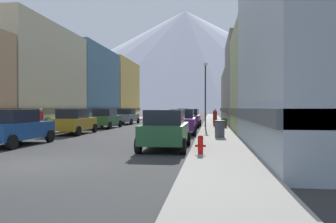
{
  "coord_description": "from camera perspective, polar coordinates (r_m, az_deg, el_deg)",
  "views": [
    {
      "loc": [
        5.82,
        -9.91,
        1.86
      ],
      "look_at": [
        -0.04,
        35.2,
        1.37
      ],
      "focal_mm": 35.1,
      "sensor_mm": 36.0,
      "label": 1
    }
  ],
  "objects": [
    {
      "name": "ground_plane",
      "position": [
        11.64,
        -23.0,
        -8.64
      ],
      "size": [
        400.0,
        400.0,
        0.0
      ],
      "primitive_type": "plane",
      "color": "#323232"
    },
    {
      "name": "sidewalk_left",
      "position": [
        46.54,
        -7.63,
        -1.58
      ],
      "size": [
        2.5,
        100.0,
        0.15
      ],
      "primitive_type": "cube",
      "color": "gray",
      "rests_on": "ground"
    },
    {
      "name": "sidewalk_right",
      "position": [
        44.94,
        7.95,
        -1.66
      ],
      "size": [
        2.5,
        100.0,
        0.15
      ],
      "primitive_type": "cube",
      "color": "gray",
      "rests_on": "ground"
    },
    {
      "name": "storefront_left_1",
      "position": [
        33.09,
        -25.32,
        5.08
      ],
      "size": [
        9.31,
        12.68,
        9.26
      ],
      "color": "beige",
      "rests_on": "ground"
    },
    {
      "name": "storefront_left_2",
      "position": [
        44.17,
        -15.19,
        4.21
      ],
      "size": [
        7.52,
        12.77,
        9.61
      ],
      "color": "slate",
      "rests_on": "ground"
    },
    {
      "name": "storefront_left_3",
      "position": [
        57.09,
        -10.63,
        3.53
      ],
      "size": [
        8.95,
        13.08,
        9.88
      ],
      "color": "#D8B259",
      "rests_on": "ground"
    },
    {
      "name": "storefront_right_1",
      "position": [
        26.02,
        21.93,
        4.69
      ],
      "size": [
        9.95,
        8.66,
        7.74
      ],
      "color": "#8C9966",
      "rests_on": "ground"
    },
    {
      "name": "storefront_right_2",
      "position": [
        35.39,
        17.43,
        4.61
      ],
      "size": [
        9.21,
        10.11,
        9.0
      ],
      "color": "#66605B",
      "rests_on": "ground"
    },
    {
      "name": "storefront_right_3",
      "position": [
        47.51,
        14.69,
        2.29
      ],
      "size": [
        8.97,
        13.57,
        6.78
      ],
      "color": "#66605B",
      "rests_on": "ground"
    },
    {
      "name": "car_left_0",
      "position": [
        17.96,
        -25.04,
        -2.51
      ],
      "size": [
        2.18,
        4.45,
        1.78
      ],
      "color": "#19478C",
      "rests_on": "ground"
    },
    {
      "name": "car_left_1",
      "position": [
        24.24,
        -15.99,
        -1.68
      ],
      "size": [
        2.15,
        4.44,
        1.78
      ],
      "color": "#B28419",
      "rests_on": "ground"
    },
    {
      "name": "car_left_2",
      "position": [
        30.77,
        -10.82,
        -1.18
      ],
      "size": [
        2.08,
        4.41,
        1.78
      ],
      "color": "#265933",
      "rests_on": "ground"
    },
    {
      "name": "car_left_3",
      "position": [
        38.29,
        -7.15,
        -0.82
      ],
      "size": [
        2.12,
        4.43,
        1.78
      ],
      "color": "slate",
      "rests_on": "ground"
    },
    {
      "name": "car_right_0",
      "position": [
        14.88,
        -0.42,
        -3.09
      ],
      "size": [
        2.09,
        4.42,
        1.78
      ],
      "color": "#265933",
      "rests_on": "ground"
    },
    {
      "name": "car_right_1",
      "position": [
        23.53,
        2.47,
        -1.73
      ],
      "size": [
        2.17,
        4.45,
        1.78
      ],
      "color": "#591E72",
      "rests_on": "ground"
    },
    {
      "name": "car_right_2",
      "position": [
        32.14,
        3.8,
        -1.1
      ],
      "size": [
        2.14,
        4.44,
        1.78
      ],
      "color": "#591E72",
      "rests_on": "ground"
    },
    {
      "name": "car_driving_0",
      "position": [
        51.46,
        2.7,
        -0.45
      ],
      "size": [
        2.06,
        4.4,
        1.78
      ],
      "color": "#19478C",
      "rests_on": "ground"
    },
    {
      "name": "fire_hydrant_near",
      "position": [
        12.34,
        5.66,
        -5.61
      ],
      "size": [
        0.4,
        0.22,
        0.7
      ],
      "color": "red",
      "rests_on": "sidewalk_right"
    },
    {
      "name": "trash_bin_right",
      "position": [
        19.39,
        8.97,
        -2.99
      ],
      "size": [
        0.59,
        0.59,
        0.98
      ],
      "color": "#4C5156",
      "rests_on": "sidewalk_right"
    },
    {
      "name": "potted_plant_0",
      "position": [
        27.91,
        -19.96,
        -1.75
      ],
      "size": [
        0.76,
        0.76,
        1.0
      ],
      "color": "#4C4C51",
      "rests_on": "sidewalk_left"
    },
    {
      "name": "potted_plant_1",
      "position": [
        29.0,
        9.74,
        -1.82
      ],
      "size": [
        0.56,
        0.56,
        0.89
      ],
      "color": "brown",
      "rests_on": "sidewalk_right"
    },
    {
      "name": "pedestrian_0",
      "position": [
        31.5,
        8.19,
        -1.13
      ],
      "size": [
        0.36,
        0.36,
        1.64
      ],
      "color": "maroon",
      "rests_on": "sidewalk_right"
    },
    {
      "name": "pedestrian_1",
      "position": [
        25.21,
        -21.21,
        -1.53
      ],
      "size": [
        0.36,
        0.36,
        1.7
      ],
      "color": "maroon",
      "rests_on": "sidewalk_left"
    },
    {
      "name": "pedestrian_2",
      "position": [
        36.13,
        8.09,
        -0.99
      ],
      "size": [
        0.36,
        0.36,
        1.54
      ],
      "color": "maroon",
      "rests_on": "sidewalk_right"
    },
    {
      "name": "streetlamp_right",
      "position": [
        29.86,
        6.51,
        4.7
      ],
      "size": [
        0.36,
        0.36,
        5.86
      ],
      "color": "black",
      "rests_on": "sidewalk_right"
    },
    {
      "name": "mountain_backdrop",
      "position": [
        273.51,
        2.99,
        8.82
      ],
      "size": [
        277.27,
        277.27,
        81.72
      ],
      "primitive_type": "cone",
      "color": "silver",
      "rests_on": "ground"
    }
  ]
}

